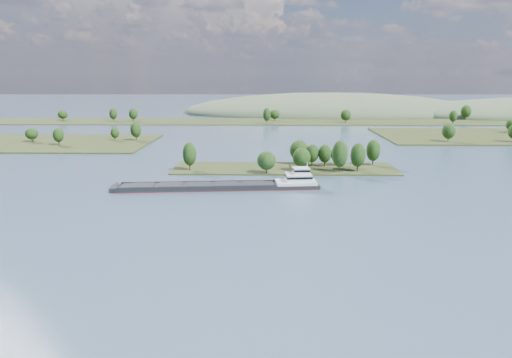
{
  "coord_description": "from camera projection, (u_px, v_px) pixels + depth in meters",
  "views": [
    {
      "loc": [
        -7.95,
        -41.94,
        42.76
      ],
      "look_at": [
        -11.77,
        130.0,
        6.0
      ],
      "focal_mm": 35.0,
      "sensor_mm": 36.0,
      "label": 1
    }
  ],
  "objects": [
    {
      "name": "back_shoreline",
      "position": [
        286.0,
        121.0,
        440.26
      ],
      "size": [
        900.0,
        60.0,
        14.91
      ],
      "color": "#283216",
      "rests_on": "ground"
    },
    {
      "name": "tree_island",
      "position": [
        299.0,
        161.0,
        223.94
      ],
      "size": [
        100.0,
        32.06,
        15.25
      ],
      "color": "#283216",
      "rests_on": "ground"
    },
    {
      "name": "ground",
      "position": [
        290.0,
        203.0,
        167.09
      ],
      "size": [
        1800.0,
        1800.0,
        0.0
      ],
      "primitive_type": "plane",
      "color": "#3B5567",
      "rests_on": "ground"
    },
    {
      "name": "cargo_barge",
      "position": [
        231.0,
        185.0,
        187.34
      ],
      "size": [
        78.01,
        17.03,
        10.48
      ],
      "color": "black",
      "rests_on": "ground"
    },
    {
      "name": "hill_west",
      "position": [
        330.0,
        113.0,
        537.3
      ],
      "size": [
        320.0,
        160.0,
        44.0
      ],
      "primitive_type": "ellipsoid",
      "color": "#425439",
      "rests_on": "ground"
    }
  ]
}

